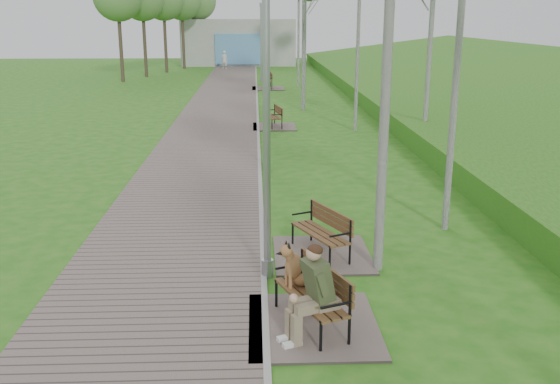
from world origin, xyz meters
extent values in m
plane|color=#236816|center=(0.00, 0.00, 0.00)|extent=(120.00, 120.00, 0.00)
cube|color=#74645D|center=(-1.75, 21.50, 0.02)|extent=(3.50, 67.00, 0.04)
cube|color=#999993|center=(0.00, 21.50, 0.03)|extent=(0.10, 67.00, 0.05)
cube|color=#538D2A|center=(12.00, 20.00, 0.00)|extent=(14.00, 70.00, 1.60)
cube|color=#9E9E99|center=(-1.50, 51.00, 2.00)|extent=(10.00, 5.00, 4.00)
cube|color=#548BBC|center=(-1.50, 48.40, 1.50)|extent=(4.00, 0.20, 2.60)
cube|color=#74645D|center=(0.69, 1.14, 0.02)|extent=(1.85, 2.06, 0.04)
cube|color=brown|center=(0.64, 1.14, 0.46)|extent=(1.01, 1.60, 0.04)
cube|color=brown|center=(0.86, 1.24, 0.74)|extent=(0.62, 1.45, 0.34)
cube|color=#74645D|center=(1.10, 3.89, 0.02)|extent=(1.78, 1.98, 0.04)
cube|color=brown|center=(1.05, 3.89, 0.44)|extent=(1.02, 1.53, 0.04)
cube|color=brown|center=(1.27, 3.99, 0.71)|extent=(0.65, 1.36, 0.33)
cube|color=#74645D|center=(0.65, 17.78, 0.02)|extent=(1.70, 1.89, 0.04)
cube|color=brown|center=(0.60, 17.78, 0.43)|extent=(0.68, 1.47, 0.04)
cube|color=brown|center=(0.83, 17.82, 0.68)|extent=(0.30, 1.40, 0.31)
cube|color=#74645D|center=(0.71, 31.42, 0.02)|extent=(1.95, 2.17, 0.04)
cube|color=brown|center=(0.66, 31.42, 0.49)|extent=(0.53, 1.64, 0.04)
cube|color=brown|center=(0.92, 31.43, 0.78)|extent=(0.09, 1.63, 0.36)
cylinder|color=#94979C|center=(0.07, 2.96, 0.15)|extent=(0.21, 0.21, 0.31)
cylinder|color=#94979C|center=(0.07, 2.96, 2.58)|extent=(0.12, 0.12, 5.17)
cylinder|color=#94979C|center=(0.20, 10.86, 0.17)|extent=(0.22, 0.22, 0.33)
cylinder|color=#94979C|center=(0.20, 10.86, 2.75)|extent=(0.13, 0.13, 5.50)
cylinder|color=#94979C|center=(0.35, 35.54, 0.15)|extent=(0.20, 0.20, 0.30)
cylinder|color=#94979C|center=(0.35, 35.54, 2.47)|extent=(0.12, 0.12, 4.94)
cylinder|color=#94979C|center=(0.35, 35.54, 4.99)|extent=(0.18, 0.18, 0.25)
imported|color=silver|center=(-2.60, 45.83, 0.76)|extent=(0.65, 0.54, 1.53)
cylinder|color=silver|center=(2.02, 3.21, 4.02)|extent=(0.16, 0.16, 8.05)
cylinder|color=silver|center=(3.84, 5.30, 4.54)|extent=(0.16, 0.16, 9.07)
cylinder|color=silver|center=(3.77, 16.90, 4.24)|extent=(0.16, 0.16, 8.48)
cylinder|color=silver|center=(5.72, 14.06, 4.17)|extent=(0.18, 0.18, 8.33)
cylinder|color=silver|center=(2.17, 22.49, 4.12)|extent=(0.17, 0.17, 8.25)
cylinder|color=silver|center=(2.63, 32.63, 4.06)|extent=(0.16, 0.16, 8.12)
cylinder|color=silver|center=(3.68, 40.54, 3.78)|extent=(0.17, 0.17, 7.56)
camera|label=1|loc=(-0.12, -6.93, 4.32)|focal=40.00mm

